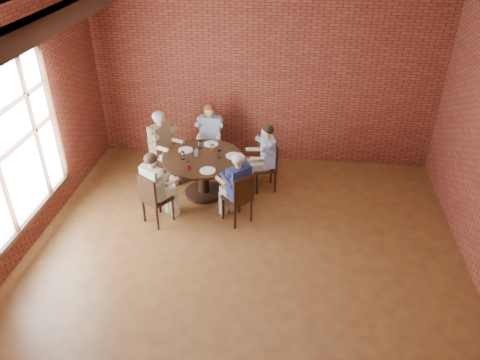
# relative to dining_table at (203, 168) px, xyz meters

# --- Properties ---
(floor) EXTENTS (7.00, 7.00, 0.00)m
(floor) POSITION_rel_dining_table_xyz_m (0.90, -2.00, -0.53)
(floor) COLOR brown
(floor) RESTS_ON ground
(ceiling) EXTENTS (7.00, 7.00, 0.00)m
(ceiling) POSITION_rel_dining_table_xyz_m (0.90, -2.00, 2.87)
(ceiling) COLOR white
(ceiling) RESTS_ON wall_back
(wall_back) EXTENTS (7.00, 0.00, 7.00)m
(wall_back) POSITION_rel_dining_table_xyz_m (0.90, 1.50, 1.17)
(wall_back) COLOR maroon
(wall_back) RESTS_ON ground
(ceiling_beam) EXTENTS (0.22, 6.90, 0.26)m
(ceiling_beam) POSITION_rel_dining_table_xyz_m (-1.55, -2.00, 2.74)
(ceiling_beam) COLOR black
(ceiling_beam) RESTS_ON ceiling
(window) EXTENTS (0.10, 2.16, 2.36)m
(window) POSITION_rel_dining_table_xyz_m (-2.28, -1.60, 1.12)
(window) COLOR white
(window) RESTS_ON wall_left
(dining_table) EXTENTS (1.39, 1.39, 0.75)m
(dining_table) POSITION_rel_dining_table_xyz_m (0.00, 0.00, 0.00)
(dining_table) COLOR black
(dining_table) RESTS_ON floor
(chair_a) EXTENTS (0.49, 0.49, 0.90)m
(chair_a) POSITION_rel_dining_table_xyz_m (1.12, 0.34, -0.04)
(chair_a) COLOR black
(chair_a) RESTS_ON floor
(diner_a) EXTENTS (0.71, 0.63, 1.26)m
(diner_a) POSITION_rel_dining_table_xyz_m (1.05, 0.32, 0.10)
(diner_a) COLOR #4356AF
(diner_a) RESTS_ON floor
(chair_b) EXTENTS (0.42, 0.42, 0.91)m
(chair_b) POSITION_rel_dining_table_xyz_m (-0.05, 1.06, -0.03)
(chair_b) COLOR black
(chair_b) RESTS_ON floor
(diner_b) EXTENTS (0.53, 0.64, 1.29)m
(diner_b) POSITION_rel_dining_table_xyz_m (-0.05, 0.98, 0.12)
(diner_b) COLOR #869DAB
(diner_b) RESTS_ON floor
(chair_c) EXTENTS (0.58, 0.58, 0.94)m
(chair_c) POSITION_rel_dining_table_xyz_m (-0.91, 0.50, -0.02)
(chair_c) COLOR black
(chair_c) RESTS_ON floor
(diner_c) EXTENTS (0.83, 0.78, 1.34)m
(diner_c) POSITION_rel_dining_table_xyz_m (-0.83, 0.46, 0.14)
(diner_c) COLOR brown
(diner_c) RESTS_ON floor
(chair_d) EXTENTS (0.55, 0.55, 0.90)m
(chair_d) POSITION_rel_dining_table_xyz_m (-0.62, -0.96, -0.04)
(chair_d) COLOR black
(chair_d) RESTS_ON floor
(diner_d) EXTENTS (0.74, 0.77, 1.27)m
(diner_d) POSITION_rel_dining_table_xyz_m (-0.58, -0.89, 0.10)
(diner_d) COLOR beige
(diner_d) RESTS_ON floor
(chair_e) EXTENTS (0.55, 0.55, 0.89)m
(chair_e) POSITION_rel_dining_table_xyz_m (0.74, -0.77, -0.04)
(chair_e) COLOR black
(chair_e) RESTS_ON floor
(diner_e) EXTENTS (0.76, 0.76, 1.26)m
(diner_e) POSITION_rel_dining_table_xyz_m (0.69, -0.71, 0.10)
(diner_e) COLOR navy
(diner_e) RESTS_ON floor
(plate_a) EXTENTS (0.26, 0.26, 0.01)m
(plate_a) POSITION_rel_dining_table_xyz_m (0.52, 0.10, 0.23)
(plate_a) COLOR white
(plate_a) RESTS_ON dining_table
(plate_b) EXTENTS (0.26, 0.26, 0.01)m
(plate_b) POSITION_rel_dining_table_xyz_m (0.06, 0.49, 0.23)
(plate_b) COLOR white
(plate_b) RESTS_ON dining_table
(plate_c) EXTENTS (0.26, 0.26, 0.01)m
(plate_c) POSITION_rel_dining_table_xyz_m (-0.35, 0.21, 0.23)
(plate_c) COLOR white
(plate_c) RESTS_ON dining_table
(plate_d) EXTENTS (0.26, 0.26, 0.01)m
(plate_d) POSITION_rel_dining_table_xyz_m (0.17, -0.46, 0.23)
(plate_d) COLOR white
(plate_d) RESTS_ON dining_table
(glass_a) EXTENTS (0.07, 0.07, 0.14)m
(glass_a) POSITION_rel_dining_table_xyz_m (0.30, 0.01, 0.29)
(glass_a) COLOR white
(glass_a) RESTS_ON dining_table
(glass_b) EXTENTS (0.07, 0.07, 0.14)m
(glass_b) POSITION_rel_dining_table_xyz_m (0.14, 0.20, 0.29)
(glass_b) COLOR white
(glass_b) RESTS_ON dining_table
(glass_c) EXTENTS (0.07, 0.07, 0.14)m
(glass_c) POSITION_rel_dining_table_xyz_m (-0.10, 0.32, 0.29)
(glass_c) COLOR white
(glass_c) RESTS_ON dining_table
(glass_d) EXTENTS (0.07, 0.07, 0.14)m
(glass_d) POSITION_rel_dining_table_xyz_m (-0.12, 0.04, 0.29)
(glass_d) COLOR white
(glass_d) RESTS_ON dining_table
(glass_e) EXTENTS (0.07, 0.07, 0.14)m
(glass_e) POSITION_rel_dining_table_xyz_m (-0.32, -0.11, 0.29)
(glass_e) COLOR white
(glass_e) RESTS_ON dining_table
(glass_f) EXTENTS (0.07, 0.07, 0.14)m
(glass_f) POSITION_rel_dining_table_xyz_m (-0.15, -0.45, 0.29)
(glass_f) COLOR white
(glass_f) RESTS_ON dining_table
(smartphone) EXTENTS (0.09, 0.14, 0.01)m
(smartphone) POSITION_rel_dining_table_xyz_m (0.24, -0.44, 0.23)
(smartphone) COLOR black
(smartphone) RESTS_ON dining_table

